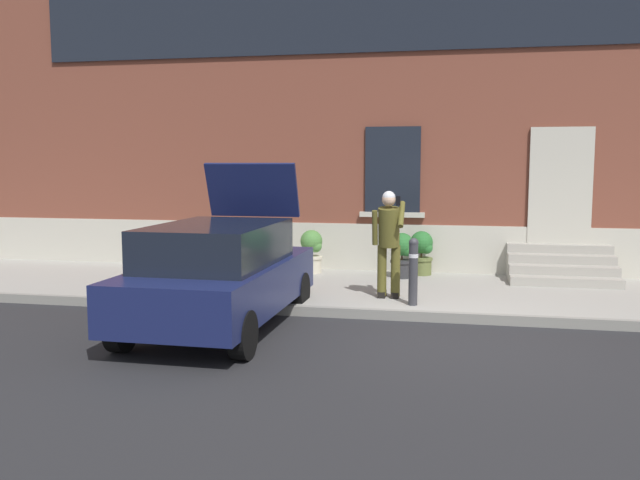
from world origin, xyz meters
name	(u,v)px	position (x,y,z in m)	size (l,w,h in m)	color
ground_plane	(432,338)	(0.00, 0.00, 0.00)	(80.00, 80.00, 0.00)	#232326
sidewalk	(438,293)	(0.00, 2.80, 0.07)	(24.00, 3.60, 0.15)	#99968E
curb_edge	(435,317)	(0.00, 0.94, 0.07)	(24.00, 0.12, 0.15)	gray
building_facade	(445,94)	(0.01, 5.29, 3.73)	(24.00, 1.52, 7.50)	brown
entrance_stoop	(561,268)	(2.22, 4.12, 0.39)	(1.92, 1.28, 0.64)	#9E998E
hatchback_car_navy	(221,273)	(-2.95, -0.07, 0.80)	(1.84, 4.09, 2.34)	#161E4C
bollard_near_person	(413,269)	(-0.35, 1.35, 0.71)	(0.15, 0.15, 1.04)	#333338
person_on_phone	(389,237)	(-0.77, 1.78, 1.15)	(0.51, 0.50, 1.74)	#514C1E
planter_terracotta	(225,248)	(-4.33, 4.04, 0.61)	(0.44, 0.44, 0.86)	#B25B38
planter_cream	(312,250)	(-2.52, 4.02, 0.61)	(0.44, 0.44, 0.86)	beige
planter_charcoal	(402,254)	(-0.71, 3.83, 0.61)	(0.44, 0.44, 0.86)	#2D2D30
planter_olive	(422,252)	(-0.36, 4.24, 0.61)	(0.44, 0.44, 0.86)	#606B38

